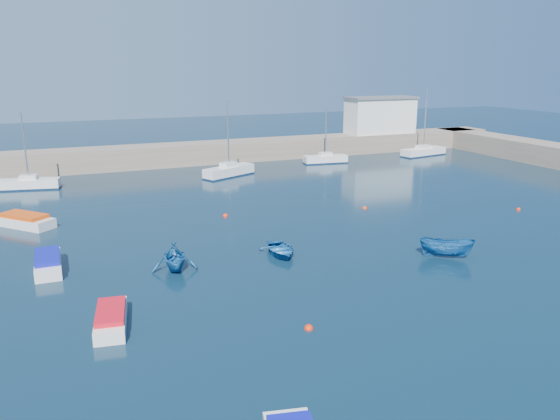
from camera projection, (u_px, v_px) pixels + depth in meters
name	position (u px, v px, depth m)	size (l,w,h in m)	color
ground	(368.00, 305.00, 29.10)	(220.00, 220.00, 0.00)	#0B2233
back_wall	(179.00, 154.00, 69.79)	(96.00, 4.50, 2.60)	#77695B
right_arm	(524.00, 150.00, 73.64)	(4.50, 32.00, 2.60)	#77695B
harbor_office	(380.00, 116.00, 79.94)	(10.00, 4.00, 5.00)	silver
sailboat_5	(29.00, 184.00, 56.08)	(6.11, 2.76, 7.83)	silver
sailboat_6	(229.00, 171.00, 62.50)	(6.62, 4.46, 8.59)	silver
sailboat_7	(325.00, 159.00, 70.87)	(5.81, 2.25, 7.52)	silver
sailboat_8	(423.00, 151.00, 76.76)	(7.31, 3.24, 9.17)	silver
motorboat_0	(111.00, 318.00, 26.70)	(2.02, 4.22, 0.91)	silver
motorboat_1	(48.00, 263.00, 33.94)	(1.53, 4.33, 1.06)	silver
motorboat_2	(24.00, 221.00, 43.15)	(4.73, 4.95, 1.05)	silver
dinghy_center	(281.00, 250.00, 36.74)	(2.45, 3.44, 0.71)	#155594
dinghy_left	(174.00, 257.00, 33.96)	(2.84, 3.29, 1.73)	#155594
dinghy_right	(447.00, 248.00, 36.16)	(1.33, 3.52, 1.36)	#155594
buoy_0	(309.00, 329.00, 26.53)	(0.46, 0.46, 0.46)	red
buoy_1	(365.00, 209.00, 48.64)	(0.47, 0.47, 0.47)	#C1350E
buoy_2	(518.00, 210.00, 48.23)	(0.41, 0.41, 0.41)	red
buoy_3	(225.00, 216.00, 46.17)	(0.48, 0.48, 0.48)	red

